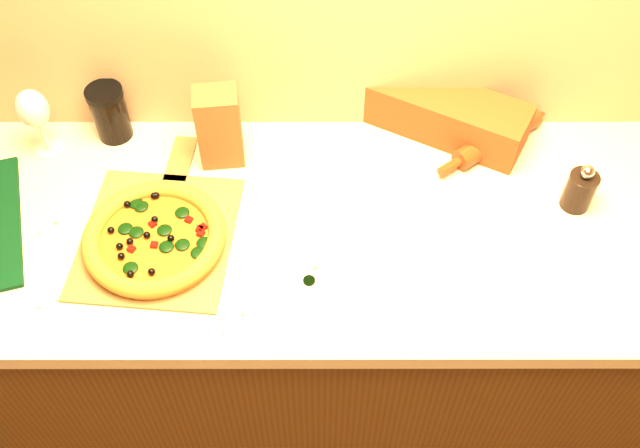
{
  "coord_description": "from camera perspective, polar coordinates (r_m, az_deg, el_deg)",
  "views": [
    {
      "loc": [
        -0.07,
        0.44,
        2.16
      ],
      "look_at": [
        -0.07,
        1.38,
        0.96
      ],
      "focal_mm": 40.0,
      "sensor_mm": 36.0,
      "label": 1
    }
  ],
  "objects": [
    {
      "name": "countertop",
      "position": [
        1.62,
        2.31,
        -0.35
      ],
      "size": [
        2.84,
        0.68,
        0.04
      ],
      "primitive_type": "cube",
      "color": "#C2B497",
      "rests_on": "cabinet"
    },
    {
      "name": "paper_bag",
      "position": [
        1.68,
        -8.07,
        7.68
      ],
      "size": [
        0.11,
        0.09,
        0.2
      ],
      "primitive_type": "cube",
      "rotation": [
        0.0,
        0.0,
        0.11
      ],
      "color": "brown",
      "rests_on": "countertop"
    },
    {
      "name": "pizza_peel",
      "position": [
        1.62,
        -12.73,
        -0.62
      ],
      "size": [
        0.36,
        0.51,
        0.01
      ],
      "rotation": [
        0.0,
        0.0,
        -0.09
      ],
      "color": "brown",
      "rests_on": "countertop"
    },
    {
      "name": "pizza",
      "position": [
        1.58,
        -13.09,
        -1.1
      ],
      "size": [
        0.31,
        0.31,
        0.04
      ],
      "color": "#B56E2D",
      "rests_on": "pizza_peel"
    },
    {
      "name": "pepper_grinder",
      "position": [
        1.7,
        20.08,
        2.6
      ],
      "size": [
        0.07,
        0.07,
        0.13
      ],
      "color": "black",
      "rests_on": "countertop"
    },
    {
      "name": "dark_jar",
      "position": [
        1.81,
        -16.46,
        8.53
      ],
      "size": [
        0.09,
        0.09,
        0.14
      ],
      "color": "black",
      "rests_on": "countertop"
    },
    {
      "name": "bread_bag",
      "position": [
        1.79,
        9.71,
        8.81
      ],
      "size": [
        0.43,
        0.32,
        0.11
      ],
      "primitive_type": "cube",
      "rotation": [
        0.0,
        0.0,
        -0.49
      ],
      "color": "maroon",
      "rests_on": "countertop"
    },
    {
      "name": "cabinet",
      "position": [
        1.99,
        1.9,
        -8.3
      ],
      "size": [
        2.8,
        0.65,
        0.86
      ],
      "primitive_type": "cube",
      "color": "#462B0F",
      "rests_on": "ground"
    },
    {
      "name": "rolling_pin",
      "position": [
        1.8,
        14.03,
        6.67
      ],
      "size": [
        0.32,
        0.24,
        0.05
      ],
      "rotation": [
        0.0,
        0.0,
        0.63
      ],
      "color": "#5A2F0F",
      "rests_on": "countertop"
    },
    {
      "name": "wine_glass",
      "position": [
        1.78,
        -21.97,
        8.42
      ],
      "size": [
        0.08,
        0.08,
        0.19
      ],
      "color": "silver",
      "rests_on": "countertop"
    },
    {
      "name": "bottle_cap",
      "position": [
        1.51,
        -0.88,
        -4.54
      ],
      "size": [
        0.03,
        0.03,
        0.01
      ],
      "primitive_type": "cylinder",
      "rotation": [
        0.0,
        0.0,
        0.16
      ],
      "color": "black",
      "rests_on": "countertop"
    }
  ]
}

